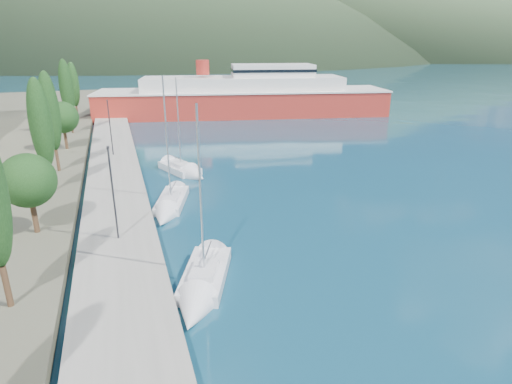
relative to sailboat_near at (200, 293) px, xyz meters
name	(u,v)px	position (x,y,z in m)	size (l,w,h in m)	color
ground	(142,87)	(5.09, 111.80, -0.30)	(1400.00, 1400.00, 0.00)	navy
quay	(116,192)	(-3.91, 17.80, 0.10)	(5.00, 88.00, 0.80)	gray
tree_row	(49,125)	(-9.13, 23.37, 5.34)	(3.67, 65.74, 9.97)	#47301E
lamp_posts	(113,193)	(-3.91, 6.81, 3.78)	(0.15, 47.41, 6.06)	#2D2D33
sailboat_near	(200,293)	(0.00, 0.00, 0.00)	(4.98, 7.96, 11.01)	silver
sailboat_mid	(168,209)	(-0.04, 12.70, -0.02)	(4.35, 8.11, 11.30)	silver
sailboat_far	(188,172)	(3.22, 22.15, 0.00)	(4.74, 7.46, 10.47)	silver
ferry	(245,98)	(19.35, 55.57, 2.82)	(52.68, 21.00, 10.24)	#AD2A20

